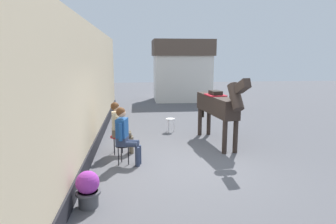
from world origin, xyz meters
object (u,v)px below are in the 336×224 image
(spare_stool_white, at_px, (170,120))
(seated_visitor_far, at_px, (119,125))
(saddled_horse_center, at_px, (218,106))
(seated_visitor_near, at_px, (125,133))
(flower_planter_near, at_px, (88,188))

(spare_stool_white, bearing_deg, seated_visitor_far, -126.71)
(seated_visitor_far, relative_size, saddled_horse_center, 0.47)
(seated_visitor_far, bearing_deg, saddled_horse_center, 11.08)
(seated_visitor_near, distance_m, flower_planter_near, 2.10)
(seated_visitor_near, bearing_deg, seated_visitor_far, 102.77)
(seated_visitor_far, relative_size, spare_stool_white, 3.02)
(seated_visitor_far, distance_m, saddled_horse_center, 2.91)
(seated_visitor_far, xyz_separation_m, saddled_horse_center, (2.83, 0.55, 0.38))
(flower_planter_near, relative_size, spare_stool_white, 1.39)
(saddled_horse_center, relative_size, flower_planter_near, 4.67)
(seated_visitor_far, distance_m, flower_planter_near, 2.86)
(seated_visitor_near, distance_m, spare_stool_white, 3.34)
(seated_visitor_near, relative_size, spare_stool_white, 3.02)
(seated_visitor_far, xyz_separation_m, spare_stool_white, (1.62, 2.17, -0.38))
(saddled_horse_center, height_order, flower_planter_near, saddled_horse_center)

